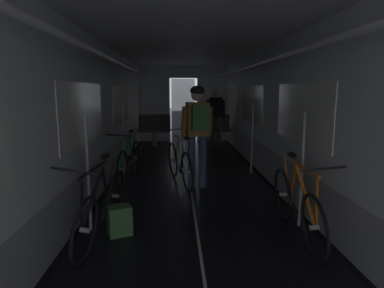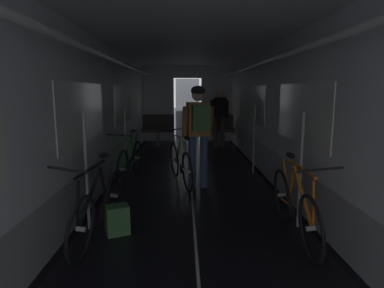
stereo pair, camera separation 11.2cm
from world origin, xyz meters
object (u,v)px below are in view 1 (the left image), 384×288
object	(u,v)px
bicycle_black	(102,206)
bicycle_orange	(297,204)
bench_seat_far_left	(154,127)
person_standing_near_bench	(216,114)
bench_seat_far_right	(214,127)
bicycle_white_in_aisle	(180,163)
bicycle_green	(129,161)
backpack_on_floor	(120,220)
person_cyclist_aisle	(198,126)

from	to	relation	value
bicycle_black	bicycle_orange	size ratio (longest dim) A/B	1.00
bench_seat_far_left	person_standing_near_bench	size ratio (longest dim) A/B	0.58
bench_seat_far_right	person_standing_near_bench	distance (m)	0.55
bicycle_orange	bicycle_white_in_aisle	size ratio (longest dim) A/B	1.02
bench_seat_far_right	bicycle_green	size ratio (longest dim) A/B	0.58
bench_seat_far_left	bicycle_white_in_aisle	world-z (taller)	bench_seat_far_left
bicycle_green	bicycle_white_in_aisle	bearing A→B (deg)	-14.30
bicycle_orange	backpack_on_floor	bearing A→B (deg)	176.00
person_cyclist_aisle	bicycle_black	bearing A→B (deg)	-122.45
bench_seat_far_right	bench_seat_far_left	bearing A→B (deg)	180.00
bench_seat_far_right	bicycle_black	distance (m)	6.53
bench_seat_far_right	bicycle_green	world-z (taller)	bench_seat_far_right
bench_seat_far_left	bicycle_orange	size ratio (longest dim) A/B	0.58
bench_seat_far_right	person_standing_near_bench	xyz separation A→B (m)	(0.00, -0.38, 0.41)
bicycle_black	bicycle_white_in_aisle	xyz separation A→B (m)	(0.89, 2.14, 0.00)
bench_seat_far_right	bicycle_orange	world-z (taller)	bench_seat_far_right
bench_seat_far_left	bicycle_green	world-z (taller)	bench_seat_far_left
backpack_on_floor	bicycle_white_in_aisle	bearing A→B (deg)	70.71
bench_seat_far_right	bicycle_black	world-z (taller)	same
bicycle_orange	person_standing_near_bench	distance (m)	5.92
bicycle_orange	backpack_on_floor	world-z (taller)	bicycle_orange
bench_seat_far_left	person_standing_near_bench	world-z (taller)	person_standing_near_bench
person_standing_near_bench	person_cyclist_aisle	bearing A→B (deg)	-101.14
person_cyclist_aisle	backpack_on_floor	world-z (taller)	person_cyclist_aisle
bicycle_green	backpack_on_floor	size ratio (longest dim) A/B	4.97
person_cyclist_aisle	bicycle_white_in_aisle	world-z (taller)	person_cyclist_aisle
bicycle_green	bicycle_white_in_aisle	size ratio (longest dim) A/B	1.02
bench_seat_far_left	bicycle_black	distance (m)	6.22
person_cyclist_aisle	backpack_on_floor	xyz separation A→B (m)	(-1.02, -1.77, -0.90)
bicycle_black	bicycle_white_in_aisle	world-z (taller)	bicycle_black
bench_seat_far_left	bicycle_orange	bearing A→B (deg)	-72.13
bench_seat_far_left	bicycle_black	bearing A→B (deg)	-91.55
backpack_on_floor	bicycle_orange	bearing A→B (deg)	-4.00
bicycle_orange	bicycle_green	size ratio (longest dim) A/B	1.00
bicycle_green	person_standing_near_bench	size ratio (longest dim) A/B	1.00
bench_seat_far_left	bench_seat_far_right	size ratio (longest dim) A/B	1.00
bench_seat_far_left	person_standing_near_bench	bearing A→B (deg)	-11.79
bicycle_black	bicycle_orange	bearing A→B (deg)	-1.10
person_standing_near_bench	backpack_on_floor	xyz separation A→B (m)	(-1.80, -5.74, -0.81)
bicycle_green	backpack_on_floor	distance (m)	2.30
bicycle_green	person_standing_near_bench	distance (m)	4.05
bicycle_black	backpack_on_floor	size ratio (longest dim) A/B	4.98
bicycle_orange	person_standing_near_bench	world-z (taller)	person_standing_near_bench
bicycle_black	person_standing_near_bench	bearing A→B (deg)	71.36
bicycle_orange	person_cyclist_aisle	bearing A→B (deg)	117.56
bicycle_white_in_aisle	bench_seat_far_left	bearing A→B (deg)	99.97
backpack_on_floor	bench_seat_far_right	bearing A→B (deg)	73.63
bench_seat_far_right	bicycle_white_in_aisle	world-z (taller)	bench_seat_far_right
bench_seat_far_left	backpack_on_floor	size ratio (longest dim) A/B	2.89
bench_seat_far_left	bicycle_green	distance (m)	3.85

